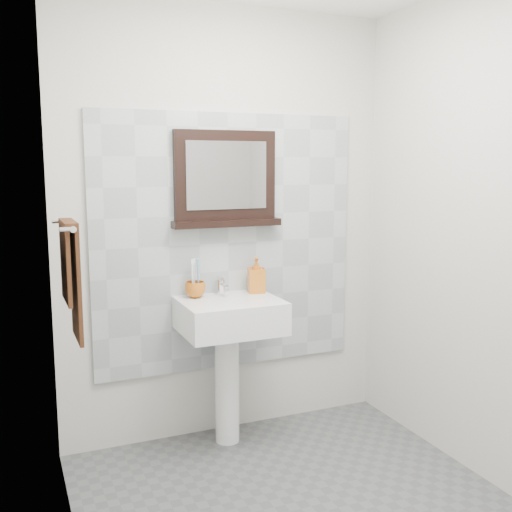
{
  "coord_description": "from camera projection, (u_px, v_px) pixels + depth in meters",
  "views": [
    {
      "loc": [
        -1.22,
        -2.19,
        1.61
      ],
      "look_at": [
        -0.05,
        0.55,
        1.15
      ],
      "focal_mm": 42.0,
      "sensor_mm": 36.0,
      "label": 1
    }
  ],
  "objects": [
    {
      "name": "soap_dispenser",
      "position": [
        256.0,
        275.0,
        3.51
      ],
      "size": [
        0.11,
        0.12,
        0.21
      ],
      "primitive_type": "imported",
      "rotation": [
        0.0,
        0.0,
        -0.23
      ],
      "color": "#BD4716",
      "rests_on": "pedestal_sink"
    },
    {
      "name": "framed_mirror",
      "position": [
        225.0,
        181.0,
        3.43
      ],
      "size": [
        0.65,
        0.11,
        0.55
      ],
      "color": "black",
      "rests_on": "back_wall"
    },
    {
      "name": "back_wall",
      "position": [
        227.0,
        226.0,
        3.52
      ],
      "size": [
        2.0,
        0.01,
        2.5
      ],
      "primitive_type": "cube",
      "color": "beige",
      "rests_on": "ground"
    },
    {
      "name": "toothbrush_cup",
      "position": [
        195.0,
        290.0,
        3.39
      ],
      "size": [
        0.14,
        0.14,
        0.09
      ],
      "primitive_type": "imported",
      "rotation": [
        0.0,
        0.0,
        -0.22
      ],
      "color": "#B25B15",
      "rests_on": "pedestal_sink"
    },
    {
      "name": "right_wall",
      "position": [
        499.0,
        239.0,
        2.91
      ],
      "size": [
        0.01,
        2.2,
        2.5
      ],
      "primitive_type": "cube",
      "color": "beige",
      "rests_on": "ground"
    },
    {
      "name": "splashback",
      "position": [
        228.0,
        243.0,
        3.52
      ],
      "size": [
        1.6,
        0.02,
        1.5
      ],
      "primitive_type": "cube",
      "color": "#A2ABAF",
      "rests_on": "back_wall"
    },
    {
      "name": "left_wall",
      "position": [
        71.0,
        266.0,
        2.13
      ],
      "size": [
        0.01,
        2.2,
        2.5
      ],
      "primitive_type": "cube",
      "color": "beige",
      "rests_on": "ground"
    },
    {
      "name": "pedestal_sink",
      "position": [
        229.0,
        331.0,
        3.37
      ],
      "size": [
        0.55,
        0.44,
        0.96
      ],
      "color": "white",
      "rests_on": "ground"
    },
    {
      "name": "toothbrushes",
      "position": [
        195.0,
        276.0,
        3.38
      ],
      "size": [
        0.05,
        0.04,
        0.21
      ],
      "color": "white",
      "rests_on": "toothbrush_cup"
    },
    {
      "name": "hand_towel",
      "position": [
        71.0,
        271.0,
        2.71
      ],
      "size": [
        0.06,
        0.3,
        0.55
      ],
      "color": "black",
      "rests_on": "towel_bar"
    },
    {
      "name": "towel_bar",
      "position": [
        67.0,
        225.0,
        2.68
      ],
      "size": [
        0.07,
        0.4,
        0.03
      ],
      "color": "silver",
      "rests_on": "left_wall"
    }
  ]
}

